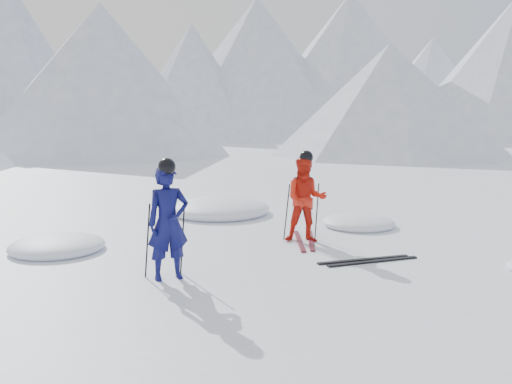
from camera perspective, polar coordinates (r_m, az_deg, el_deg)
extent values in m
plane|color=white|center=(10.06, 10.89, -6.18)|extent=(160.00, 160.00, 0.00)
cone|color=#B2BCD1|center=(49.83, -25.08, 12.97)|extent=(23.96, 23.96, 14.35)
cone|color=#B2BCD1|center=(60.01, -17.26, 11.30)|extent=(17.69, 17.69, 11.93)
cone|color=#B2BCD1|center=(53.00, -6.70, 11.47)|extent=(19.63, 19.63, 10.85)
cone|color=#B2BCD1|center=(57.42, 0.10, 12.93)|extent=(23.31, 23.31, 14.15)
cone|color=#B2BCD1|center=(59.66, 9.76, 12.99)|extent=(28.94, 28.94, 14.88)
cone|color=silver|center=(65.19, 17.93, 10.50)|extent=(24.45, 24.45, 10.76)
cone|color=#B2BCD1|center=(33.06, 13.76, 9.43)|extent=(14.00, 14.00, 6.50)
cone|color=#B2BCD1|center=(34.70, -15.84, 11.36)|extent=(16.00, 16.00, 9.00)
imported|color=#0C0E4B|center=(8.22, -9.23, -3.22)|extent=(0.69, 0.50, 1.73)
imported|color=red|center=(10.52, 5.26, -0.76)|extent=(0.97, 0.85, 1.67)
cylinder|color=black|center=(8.40, -11.35, -5.05)|extent=(0.12, 0.08, 1.15)
cylinder|color=black|center=(8.56, -7.73, -4.71)|extent=(0.12, 0.07, 1.15)
cylinder|color=black|center=(10.70, 3.25, -2.11)|extent=(0.11, 0.09, 1.11)
cylinder|color=black|center=(10.82, 6.43, -2.03)|extent=(0.11, 0.08, 1.11)
cube|color=black|center=(10.64, 4.60, -5.17)|extent=(0.55, 1.66, 0.03)
cube|color=black|center=(10.73, 5.80, -5.07)|extent=(0.66, 1.63, 0.03)
cube|color=black|center=(9.48, 11.24, -7.00)|extent=(1.70, 0.13, 0.03)
cube|color=black|center=(9.40, 12.22, -7.16)|extent=(1.70, 0.19, 0.03)
ellipsoid|color=white|center=(10.61, -20.17, -5.78)|extent=(1.72, 1.72, 0.38)
ellipsoid|color=white|center=(12.26, 10.76, -3.55)|extent=(1.59, 1.59, 0.35)
ellipsoid|color=white|center=(13.56, -3.87, -2.28)|extent=(2.50, 2.50, 0.55)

